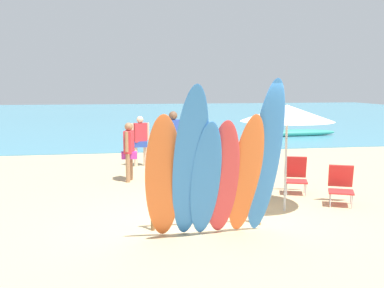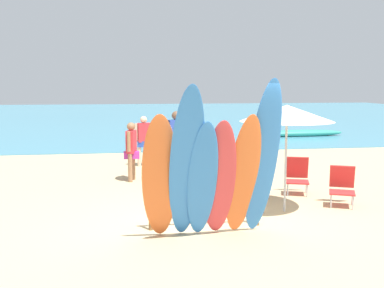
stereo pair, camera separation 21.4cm
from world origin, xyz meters
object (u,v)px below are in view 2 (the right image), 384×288
object	(u,v)px
surfboard_blue_5	(263,159)
beach_umbrella	(287,113)
beachgoer_photographing	(250,163)
surfboard_orange_0	(160,178)
surfboard_red_3	(219,179)
surfboard_orange_4	(243,176)
beach_chair_red	(342,184)
beachgoer_near_rack	(176,138)
beachgoer_by_water	(144,137)
surfboard_blue_1	(186,165)
surfboard_rack	(205,197)
distant_boat	(301,133)
beach_chair_blue	(297,174)
beachgoer_midbeach	(131,147)
surfboard_blue_2	(202,181)

from	to	relation	value
surfboard_blue_5	beach_umbrella	world-z (taller)	surfboard_blue_5
beachgoer_photographing	surfboard_orange_0	bearing A→B (deg)	-105.95
surfboard_red_3	surfboard_blue_5	world-z (taller)	surfboard_blue_5
surfboard_orange_4	beach_chair_red	world-z (taller)	surfboard_orange_4
beachgoer_near_rack	beachgoer_by_water	distance (m)	1.54
surfboard_blue_1	beach_chair_red	bearing A→B (deg)	26.95
surfboard_rack	beachgoer_photographing	world-z (taller)	beachgoer_photographing
surfboard_blue_1	distant_boat	bearing A→B (deg)	60.62
surfboard_blue_1	beach_umbrella	world-z (taller)	surfboard_blue_1
surfboard_blue_1	beach_chair_blue	world-z (taller)	surfboard_blue_1
surfboard_rack	beach_umbrella	distance (m)	2.33
surfboard_red_3	surfboard_blue_5	distance (m)	0.76
surfboard_blue_5	beachgoer_midbeach	world-z (taller)	surfboard_blue_5
surfboard_orange_4	beachgoer_midbeach	bearing A→B (deg)	103.77
beachgoer_near_rack	surfboard_orange_0	bearing A→B (deg)	66.40
distant_boat	surfboard_blue_1	bearing A→B (deg)	-117.95
beachgoer_by_water	beachgoer_midbeach	bearing A→B (deg)	-116.41
beachgoer_photographing	distant_boat	bearing A→B (deg)	92.03
surfboard_blue_1	surfboard_orange_4	world-z (taller)	surfboard_blue_1
beachgoer_by_water	beach_chair_red	size ratio (longest dim) A/B	1.80
surfboard_blue_1	surfboard_blue_5	size ratio (longest dim) A/B	1.00
surfboard_orange_4	beachgoer_photographing	xyz separation A→B (m)	(0.70, 2.09, -0.16)
surfboard_orange_0	surfboard_blue_2	bearing A→B (deg)	-3.65
surfboard_rack	beach_chair_blue	distance (m)	3.38
surfboard_orange_4	beachgoer_photographing	bearing A→B (deg)	65.88
surfboard_rack	beach_chair_blue	world-z (taller)	beach_chair_blue
surfboard_blue_2	distant_boat	bearing A→B (deg)	61.94
surfboard_blue_2	beachgoer_photographing	size ratio (longest dim) A/B	1.41
beach_chair_red	beachgoer_midbeach	bearing A→B (deg)	169.15
beachgoer_photographing	beach_chair_blue	world-z (taller)	beachgoer_photographing
beach_chair_red	beachgoer_photographing	bearing A→B (deg)	-166.32
surfboard_orange_4	distant_boat	distance (m)	15.17
surfboard_blue_1	surfboard_orange_0	bearing A→B (deg)	155.60
surfboard_blue_5	beachgoer_near_rack	bearing A→B (deg)	94.14
surfboard_orange_0	beach_umbrella	world-z (taller)	beach_umbrella
surfboard_orange_0	beachgoer_photographing	distance (m)	2.92
surfboard_rack	beach_chair_red	world-z (taller)	beach_chair_red
surfboard_blue_2	distant_boat	xyz separation A→B (m)	(7.10, 13.79, -0.83)
surfboard_orange_0	beachgoer_midbeach	distance (m)	4.78
beach_chair_red	surfboard_orange_4	bearing A→B (deg)	-121.39
surfboard_blue_5	distant_boat	world-z (taller)	surfboard_blue_5
beachgoer_by_water	beach_chair_red	bearing A→B (deg)	-68.91
surfboard_red_3	beach_chair_red	size ratio (longest dim) A/B	2.49
beachgoer_near_rack	beachgoer_midbeach	bearing A→B (deg)	20.16
surfboard_orange_4	distant_boat	xyz separation A→B (m)	(6.42, 13.71, -0.87)
beachgoer_photographing	beach_umbrella	bearing A→B (deg)	-25.84
surfboard_orange_0	distant_boat	world-z (taller)	surfboard_orange_0
surfboard_blue_1	surfboard_red_3	distance (m)	0.62
surfboard_orange_0	beachgoer_by_water	bearing A→B (deg)	92.78
beachgoer_near_rack	beachgoer_by_water	xyz separation A→B (m)	(-0.83, 1.29, -0.12)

